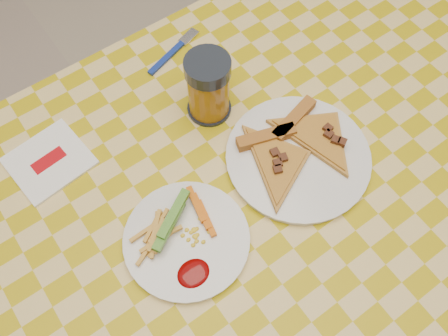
{
  "coord_description": "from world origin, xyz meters",
  "views": [
    {
      "loc": [
        -0.24,
        -0.25,
        1.53
      ],
      "look_at": [
        -0.01,
        0.07,
        0.78
      ],
      "focal_mm": 40.0,
      "sensor_mm": 36.0,
      "label": 1
    }
  ],
  "objects_px": {
    "plate_left": "(187,240)",
    "plate_right": "(298,158)",
    "table": "(252,216)",
    "drink_glass": "(208,88)"
  },
  "relations": [
    {
      "from": "table",
      "to": "plate_left",
      "type": "distance_m",
      "value": 0.16
    },
    {
      "from": "plate_right",
      "to": "drink_glass",
      "type": "distance_m",
      "value": 0.2
    },
    {
      "from": "plate_left",
      "to": "drink_glass",
      "type": "height_order",
      "value": "drink_glass"
    },
    {
      "from": "plate_left",
      "to": "plate_right",
      "type": "relative_size",
      "value": 0.8
    },
    {
      "from": "plate_left",
      "to": "table",
      "type": "bearing_deg",
      "value": -1.57
    },
    {
      "from": "drink_glass",
      "to": "plate_left",
      "type": "bearing_deg",
      "value": -132.61
    },
    {
      "from": "table",
      "to": "plate_right",
      "type": "height_order",
      "value": "plate_right"
    },
    {
      "from": "plate_left",
      "to": "drink_glass",
      "type": "xyz_separation_m",
      "value": [
        0.18,
        0.19,
        0.06
      ]
    },
    {
      "from": "table",
      "to": "drink_glass",
      "type": "bearing_deg",
      "value": 77.38
    },
    {
      "from": "table",
      "to": "drink_glass",
      "type": "xyz_separation_m",
      "value": [
        0.04,
        0.2,
        0.14
      ]
    }
  ]
}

